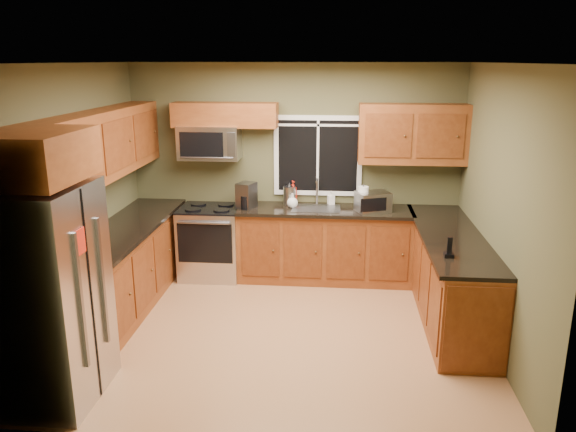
% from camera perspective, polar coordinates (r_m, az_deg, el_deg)
% --- Properties ---
extents(floor, '(4.20, 4.20, 0.00)m').
position_cam_1_polar(floor, '(5.97, -0.80, -11.59)').
color(floor, '#AF784C').
rests_on(floor, ground).
extents(ceiling, '(4.20, 4.20, 0.00)m').
position_cam_1_polar(ceiling, '(5.31, -0.91, 15.29)').
color(ceiling, white).
rests_on(ceiling, back_wall).
extents(back_wall, '(4.20, 0.00, 4.20)m').
position_cam_1_polar(back_wall, '(7.24, 0.65, 4.62)').
color(back_wall, brown).
rests_on(back_wall, ground).
extents(front_wall, '(4.20, 0.00, 4.20)m').
position_cam_1_polar(front_wall, '(3.79, -3.73, -5.80)').
color(front_wall, brown).
rests_on(front_wall, ground).
extents(left_wall, '(0.00, 3.60, 3.60)m').
position_cam_1_polar(left_wall, '(6.07, -20.97, 1.43)').
color(left_wall, brown).
rests_on(left_wall, ground).
extents(right_wall, '(0.00, 3.60, 3.60)m').
position_cam_1_polar(right_wall, '(5.67, 20.76, 0.49)').
color(right_wall, brown).
rests_on(right_wall, ground).
extents(window, '(1.12, 0.03, 1.02)m').
position_cam_1_polar(window, '(7.17, 3.05, 6.13)').
color(window, white).
rests_on(window, back_wall).
extents(base_cabinets_left, '(0.60, 2.65, 0.90)m').
position_cam_1_polar(base_cabinets_left, '(6.63, -16.11, -5.15)').
color(base_cabinets_left, brown).
rests_on(base_cabinets_left, ground).
extents(countertop_left, '(0.65, 2.65, 0.04)m').
position_cam_1_polar(countertop_left, '(6.47, -16.21, -1.27)').
color(countertop_left, black).
rests_on(countertop_left, base_cabinets_left).
extents(base_cabinets_back, '(2.17, 0.60, 0.90)m').
position_cam_1_polar(base_cabinets_back, '(7.16, 3.76, -3.00)').
color(base_cabinets_back, brown).
rests_on(base_cabinets_back, ground).
extents(countertop_back, '(2.17, 0.65, 0.04)m').
position_cam_1_polar(countertop_back, '(7.00, 3.82, 0.58)').
color(countertop_back, black).
rests_on(countertop_back, base_cabinets_back).
extents(base_cabinets_peninsula, '(0.60, 2.52, 0.90)m').
position_cam_1_polar(base_cabinets_peninsula, '(6.37, 16.12, -5.99)').
color(base_cabinets_peninsula, brown).
rests_on(base_cabinets_peninsula, ground).
extents(countertop_peninsula, '(0.65, 2.50, 0.04)m').
position_cam_1_polar(countertop_peninsula, '(6.22, 16.21, -1.93)').
color(countertop_peninsula, black).
rests_on(countertop_peninsula, base_cabinets_peninsula).
extents(upper_cabinets_left, '(0.33, 2.65, 0.72)m').
position_cam_1_polar(upper_cabinets_left, '(6.33, -18.21, 6.94)').
color(upper_cabinets_left, brown).
rests_on(upper_cabinets_left, left_wall).
extents(upper_cabinets_back_left, '(1.30, 0.33, 0.30)m').
position_cam_1_polar(upper_cabinets_back_left, '(7.09, -6.41, 10.18)').
color(upper_cabinets_back_left, brown).
rests_on(upper_cabinets_back_left, back_wall).
extents(upper_cabinets_back_right, '(1.30, 0.33, 0.72)m').
position_cam_1_polar(upper_cabinets_back_right, '(7.03, 12.55, 8.13)').
color(upper_cabinets_back_right, brown).
rests_on(upper_cabinets_back_right, back_wall).
extents(upper_cabinet_over_fridge, '(0.72, 0.90, 0.38)m').
position_cam_1_polar(upper_cabinet_over_fridge, '(4.65, -24.67, 5.54)').
color(upper_cabinet_over_fridge, brown).
rests_on(upper_cabinet_over_fridge, left_wall).
extents(refrigerator, '(0.74, 0.90, 1.80)m').
position_cam_1_polar(refrigerator, '(4.95, -23.18, -7.42)').
color(refrigerator, '#B7B7BC').
rests_on(refrigerator, ground).
extents(range, '(0.76, 0.69, 0.94)m').
position_cam_1_polar(range, '(7.30, -7.83, -2.58)').
color(range, '#B7B7BC').
rests_on(range, ground).
extents(microwave, '(0.76, 0.41, 0.42)m').
position_cam_1_polar(microwave, '(7.14, -7.96, 7.41)').
color(microwave, '#B7B7BC').
rests_on(microwave, back_wall).
extents(sink, '(0.60, 0.42, 0.36)m').
position_cam_1_polar(sink, '(7.01, 2.89, 0.90)').
color(sink, slate).
rests_on(sink, countertop_back).
extents(toaster_oven, '(0.46, 0.42, 0.24)m').
position_cam_1_polar(toaster_oven, '(6.90, 8.63, 1.43)').
color(toaster_oven, '#B7B7BC').
rests_on(toaster_oven, countertop_back).
extents(coffee_maker, '(0.26, 0.30, 0.32)m').
position_cam_1_polar(coffee_maker, '(7.00, -4.25, 2.01)').
color(coffee_maker, slate).
rests_on(coffee_maker, countertop_back).
extents(kettle, '(0.21, 0.21, 0.29)m').
position_cam_1_polar(kettle, '(7.15, 0.15, 2.21)').
color(kettle, '#B7B7BC').
rests_on(kettle, countertop_back).
extents(paper_towel_roll, '(0.15, 0.15, 0.33)m').
position_cam_1_polar(paper_towel_roll, '(6.92, 7.62, 1.77)').
color(paper_towel_roll, white).
rests_on(paper_towel_roll, countertop_back).
extents(soap_bottle_a, '(0.15, 0.15, 0.30)m').
position_cam_1_polar(soap_bottle_a, '(7.19, 0.50, 2.42)').
color(soap_bottle_a, red).
rests_on(soap_bottle_a, countertop_back).
extents(soap_bottle_b, '(0.10, 0.10, 0.17)m').
position_cam_1_polar(soap_bottle_b, '(7.19, 4.40, 1.86)').
color(soap_bottle_b, white).
rests_on(soap_bottle_b, countertop_back).
extents(soap_bottle_c, '(0.15, 0.15, 0.18)m').
position_cam_1_polar(soap_bottle_c, '(7.02, 0.45, 1.58)').
color(soap_bottle_c, white).
rests_on(soap_bottle_c, countertop_back).
extents(cordless_phone, '(0.09, 0.09, 0.20)m').
position_cam_1_polar(cordless_phone, '(5.48, 16.05, -3.43)').
color(cordless_phone, black).
rests_on(cordless_phone, countertop_peninsula).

